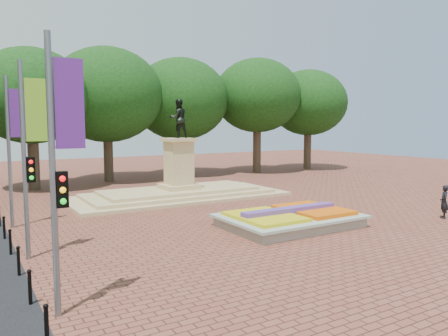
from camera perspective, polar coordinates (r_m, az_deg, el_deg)
name	(u,v)px	position (r m, az deg, el deg)	size (l,w,h in m)	color
ground	(248,221)	(21.93, 3.16, -6.90)	(90.00, 90.00, 0.00)	brown
flower_bed	(290,218)	(20.90, 8.63, -6.53)	(6.30, 4.30, 0.91)	gray
monument	(179,184)	(28.63, -5.90, -2.14)	(14.00, 6.00, 6.40)	tan
tree_row_back	(153,102)	(38.51, -9.24, 8.47)	(44.80, 8.80, 10.43)	#34281C
banner_poles	(29,151)	(16.50, -24.14, 2.03)	(0.88, 11.17, 7.00)	slate
bollard_row	(14,250)	(16.78, -25.73, -9.60)	(0.12, 13.12, 0.98)	black
pedestrian	(444,202)	(24.98, 26.80, -3.97)	(0.62, 0.41, 1.70)	black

